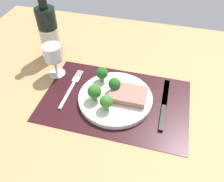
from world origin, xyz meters
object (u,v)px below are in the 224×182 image
(steak, at_px, (128,95))
(fork, at_px, (71,88))
(wine_bottle, at_px, (49,32))
(wine_glass, at_px, (53,55))
(plate, at_px, (115,98))
(knife, at_px, (164,107))

(steak, xyz_separation_m, fork, (-0.20, 0.01, -0.02))
(wine_bottle, relative_size, wine_glass, 2.34)
(plate, distance_m, wine_glass, 0.26)
(wine_bottle, bearing_deg, steak, -26.90)
(plate, xyz_separation_m, knife, (0.16, 0.01, -0.00))
(knife, bearing_deg, fork, 178.94)
(knife, distance_m, wine_glass, 0.41)
(fork, bearing_deg, wine_glass, 139.98)
(fork, relative_size, wine_bottle, 0.68)
(plate, height_order, steak, steak)
(knife, relative_size, wine_bottle, 0.81)
(plate, height_order, wine_bottle, wine_bottle)
(plate, relative_size, steak, 2.07)
(fork, relative_size, wine_glass, 1.59)
(steak, relative_size, wine_bottle, 0.41)
(wine_glass, bearing_deg, plate, -17.49)
(fork, bearing_deg, plate, -8.00)
(fork, xyz_separation_m, wine_glass, (-0.08, 0.06, 0.08))
(steak, bearing_deg, knife, -0.86)
(fork, bearing_deg, wine_bottle, 127.81)
(plate, bearing_deg, fork, 174.93)
(wine_glass, bearing_deg, fork, -37.08)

